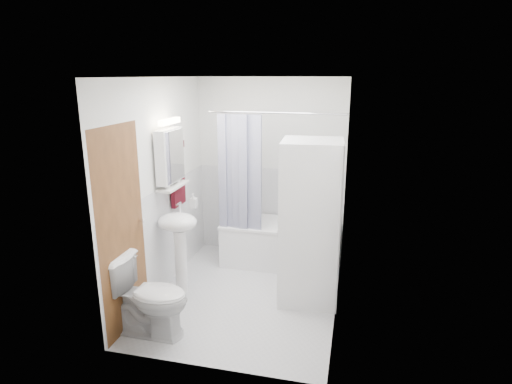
% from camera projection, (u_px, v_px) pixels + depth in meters
% --- Properties ---
extents(floor, '(2.60, 2.60, 0.00)m').
position_uv_depth(floor, '(247.00, 294.00, 4.88)').
color(floor, silver).
rests_on(floor, ground).
extents(room_walls, '(2.60, 2.60, 2.60)m').
position_uv_depth(room_walls, '(246.00, 167.00, 4.49)').
color(room_walls, white).
rests_on(room_walls, ground).
extents(wainscot, '(1.98, 2.58, 2.58)m').
position_uv_depth(wainscot, '(253.00, 236.00, 5.00)').
color(wainscot, white).
rests_on(wainscot, ground).
extents(door, '(0.05, 2.00, 2.00)m').
position_uv_depth(door, '(142.00, 221.00, 4.31)').
color(door, brown).
rests_on(door, ground).
extents(bathtub, '(1.46, 0.69, 0.56)m').
position_uv_depth(bathtub, '(279.00, 241.00, 5.62)').
color(bathtub, white).
rests_on(bathtub, ground).
extents(tub_spout, '(0.04, 0.12, 0.04)m').
position_uv_depth(tub_spout, '(299.00, 194.00, 5.73)').
color(tub_spout, silver).
rests_on(tub_spout, room_walls).
extents(curtain_rod, '(1.64, 0.02, 0.02)m').
position_uv_depth(curtain_rod, '(276.00, 113.00, 4.90)').
color(curtain_rod, silver).
rests_on(curtain_rod, room_walls).
extents(shower_curtain, '(0.55, 0.02, 1.45)m').
position_uv_depth(shower_curtain, '(240.00, 174.00, 5.20)').
color(shower_curtain, '#15184A').
rests_on(shower_curtain, curtain_rod).
extents(sink, '(0.44, 0.37, 1.04)m').
position_uv_depth(sink, '(179.00, 235.00, 4.76)').
color(sink, white).
rests_on(sink, ground).
extents(medicine_cabinet, '(0.13, 0.50, 0.71)m').
position_uv_depth(medicine_cabinet, '(170.00, 154.00, 4.76)').
color(medicine_cabinet, white).
rests_on(medicine_cabinet, room_walls).
extents(shelf, '(0.18, 0.54, 0.02)m').
position_uv_depth(shelf, '(173.00, 186.00, 4.86)').
color(shelf, silver).
rests_on(shelf, room_walls).
extents(shower_caddy, '(0.22, 0.06, 0.02)m').
position_uv_depth(shower_caddy, '(303.00, 174.00, 5.64)').
color(shower_caddy, silver).
rests_on(shower_caddy, room_walls).
extents(towel, '(0.07, 0.32, 0.78)m').
position_uv_depth(towel, '(177.00, 173.00, 5.08)').
color(towel, '#501319').
rests_on(towel, room_walls).
extents(washer_dryer, '(0.68, 0.67, 1.78)m').
position_uv_depth(washer_dryer, '(310.00, 222.00, 4.59)').
color(washer_dryer, white).
rests_on(washer_dryer, ground).
extents(toilet, '(0.79, 0.45, 0.77)m').
position_uv_depth(toilet, '(149.00, 297.00, 4.06)').
color(toilet, white).
rests_on(toilet, ground).
extents(soap_pump, '(0.08, 0.17, 0.08)m').
position_uv_depth(soap_pump, '(194.00, 204.00, 5.02)').
color(soap_pump, gray).
rests_on(soap_pump, sink).
extents(shelf_bottle, '(0.07, 0.18, 0.07)m').
position_uv_depth(shelf_bottle, '(167.00, 185.00, 4.70)').
color(shelf_bottle, gray).
rests_on(shelf_bottle, shelf).
extents(shelf_cup, '(0.10, 0.09, 0.10)m').
position_uv_depth(shelf_cup, '(177.00, 178.00, 4.95)').
color(shelf_cup, gray).
rests_on(shelf_cup, shelf).
extents(shampoo_a, '(0.13, 0.17, 0.13)m').
position_uv_depth(shampoo_a, '(296.00, 169.00, 5.64)').
color(shampoo_a, gray).
rests_on(shampoo_a, shower_caddy).
extents(shampoo_b, '(0.08, 0.21, 0.08)m').
position_uv_depth(shampoo_b, '(305.00, 171.00, 5.62)').
color(shampoo_b, '#284CA0').
rests_on(shampoo_b, shower_caddy).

